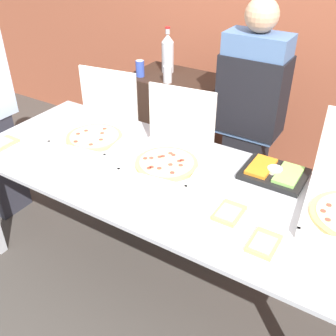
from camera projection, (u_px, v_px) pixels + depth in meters
The scene contains 14 objects.
ground_plane at pixel (168, 278), 2.68m from camera, with size 16.00×16.00×0.00m, color #423D38.
brick_wall_behind at pixel (280, 16), 3.13m from camera, with size 10.00×0.06×2.80m.
buffet_table at pixel (168, 187), 2.27m from camera, with size 2.46×0.96×0.85m.
pizza_box_far_right at pixel (170, 153), 2.29m from camera, with size 0.47×0.48×0.42m.
pizza_box_near_left at pixel (98, 128), 2.55m from camera, with size 0.47×0.49×0.41m.
paper_plate_front_left at pixel (229, 214), 1.92m from camera, with size 0.22×0.22×0.03m.
paper_plate_front_center at pixel (3, 144), 2.50m from camera, with size 0.21×0.21×0.03m.
paper_plate_front_right at pixel (264, 244), 1.74m from camera, with size 0.23×0.23×0.03m.
veggie_tray at pixel (274, 173), 2.20m from camera, with size 0.35×0.28×0.05m.
sideboard_podium at pixel (176, 136), 3.31m from camera, with size 0.72×0.48×1.03m.
soda_bottle at pixel (168, 53), 3.04m from camera, with size 0.09×0.09×0.35m.
soda_can_silver at pixel (168, 74), 2.90m from camera, with size 0.07×0.07×0.12m.
soda_can_colored at pixel (140, 68), 3.01m from camera, with size 0.07×0.07×0.12m.
person_server_vest at pixel (250, 115), 2.64m from camera, with size 0.42×0.24×1.69m.
Camera 1 is at (0.97, -1.56, 2.09)m, focal length 42.00 mm.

